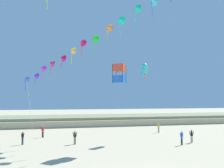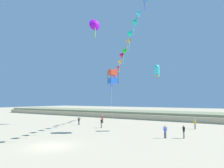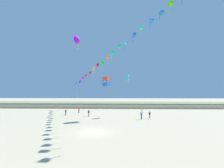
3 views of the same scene
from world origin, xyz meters
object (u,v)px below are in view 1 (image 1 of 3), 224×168
object	(u,v)px
person_mid_center	(75,136)
person_far_left	(182,137)
large_kite_mid_trail	(119,74)
person_near_left	(159,127)
person_far_right	(43,131)
large_kite_high_solo	(144,71)
person_near_right	(23,137)
person_far_center	(192,135)

from	to	relation	value
person_mid_center	person_far_left	distance (m)	13.07
large_kite_mid_trail	person_near_left	bearing A→B (deg)	48.41
person_far_right	large_kite_high_solo	size ratio (longest dim) A/B	0.73
person_near_right	large_kite_high_solo	xyz separation A→B (m)	(16.09, 0.55, 8.71)
person_far_left	person_far_center	xyz separation A→B (m)	(2.07, 1.19, -0.02)
person_mid_center	person_far_left	world-z (taller)	person_far_left
person_near_left	person_near_right	bearing A→B (deg)	-163.40
person_near_left	person_mid_center	size ratio (longest dim) A/B	0.97
person_far_center	large_kite_mid_trail	bearing A→B (deg)	-172.07
person_far_left	person_far_right	size ratio (longest dim) A/B	0.99
person_far_right	person_near_left	bearing A→B (deg)	2.81
person_far_left	large_kite_high_solo	distance (m)	10.43
person_near_left	person_near_right	distance (m)	21.58
large_kite_high_solo	person_far_left	bearing A→B (deg)	-61.78
person_near_left	person_far_center	world-z (taller)	person_far_center
person_mid_center	large_kite_high_solo	xyz separation A→B (m)	(9.84, 1.64, 8.66)
person_near_left	person_far_left	distance (m)	10.90
person_near_left	large_kite_mid_trail	xyz separation A→B (m)	(-9.72, -10.95, 7.57)
person_far_left	large_kite_mid_trail	xyz separation A→B (m)	(-7.88, -0.20, 7.52)
person_near_right	large_kite_high_solo	world-z (taller)	large_kite_high_solo
person_far_left	person_near_right	bearing A→B (deg)	166.33
person_far_center	person_near_left	bearing A→B (deg)	91.44
person_near_right	person_far_left	world-z (taller)	person_far_left
person_far_left	large_kite_high_solo	world-z (taller)	large_kite_high_solo
person_near_right	large_kite_mid_trail	bearing A→B (deg)	-23.57
person_mid_center	person_far_left	xyz separation A→B (m)	(12.59, -3.49, 0.01)
person_mid_center	large_kite_high_solo	world-z (taller)	large_kite_high_solo
person_far_left	large_kite_mid_trail	size ratio (longest dim) A/B	0.78
person_far_left	person_far_center	bearing A→B (deg)	29.83
person_far_left	person_far_center	world-z (taller)	person_far_left
large_kite_mid_trail	large_kite_high_solo	distance (m)	7.48
person_near_right	person_far_left	xyz separation A→B (m)	(18.84, -4.58, 0.06)
person_far_right	large_kite_mid_trail	distance (m)	15.36
person_far_right	person_far_center	distance (m)	20.72
person_far_left	large_kite_high_solo	xyz separation A→B (m)	(-2.75, 5.13, 8.65)
person_near_right	person_far_right	bearing A→B (deg)	68.36
person_far_center	large_kite_high_solo	size ratio (longest dim) A/B	0.70
person_far_right	large_kite_high_solo	xyz separation A→B (m)	(14.01, -4.71, 8.64)
person_near_right	large_kite_high_solo	size ratio (longest dim) A/B	0.68
large_kite_mid_trail	large_kite_high_solo	xyz separation A→B (m)	(5.13, 5.33, 1.13)
person_near_left	person_near_right	world-z (taller)	person_near_left
person_near_left	large_kite_mid_trail	size ratio (longest dim) A/B	0.75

